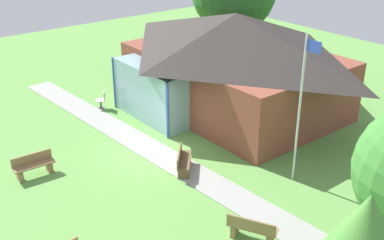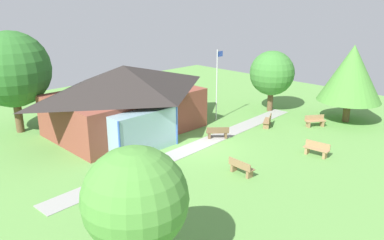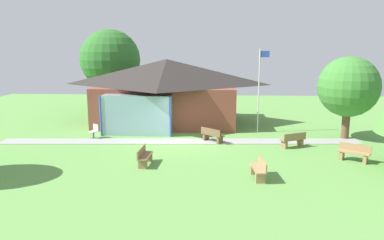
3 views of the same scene
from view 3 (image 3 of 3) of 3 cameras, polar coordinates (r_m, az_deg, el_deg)
name	(u,v)px [view 3 (image 3 of 3)]	position (r m, az deg, el deg)	size (l,w,h in m)	color
ground_plane	(180,143)	(21.93, -1.79, -3.50)	(44.00, 44.00, 0.00)	#609947
pavilion	(166,90)	(27.37, -3.96, 4.54)	(10.70, 8.43, 4.65)	brown
footpath	(181,141)	(22.22, -1.72, -3.27)	(21.19, 1.30, 0.03)	#999993
flagpole	(259,87)	(24.52, 10.22, 5.00)	(0.64, 0.08, 5.42)	silver
bench_front_right	(259,169)	(16.30, 10.17, -7.40)	(0.57, 1.53, 0.84)	#9E7A51
bench_mid_right	(293,140)	(21.62, 15.12, -3.00)	(1.53, 1.08, 0.84)	olive
bench_lawn_far_right	(354,153)	(20.03, 23.43, -4.66)	(1.49, 1.21, 0.84)	#9E7A51
bench_front_center	(144,157)	(17.96, -7.26, -5.56)	(0.52, 1.52, 0.84)	olive
bench_rear_near_path	(212,135)	(22.03, 3.08, -2.37)	(1.40, 1.34, 0.84)	brown
patio_chair_west	(94,132)	(23.70, -14.66, -1.72)	(0.61, 0.61, 0.86)	beige
tree_behind_pavilion_left	(110,60)	(33.34, -12.33, 8.95)	(5.13, 5.13, 7.00)	brown
tree_east_hedge	(349,87)	(24.30, 22.72, 4.66)	(3.62, 3.62, 4.99)	brown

